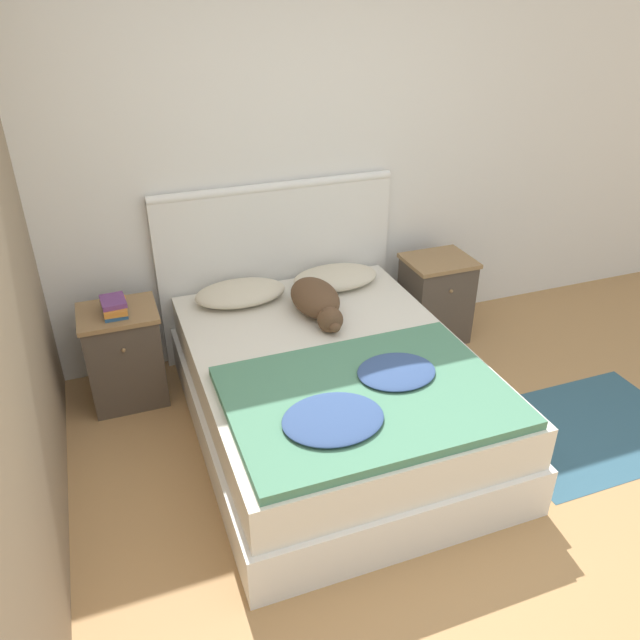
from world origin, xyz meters
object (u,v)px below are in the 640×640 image
at_px(bed, 332,392).
at_px(pillow_left, 240,293).
at_px(dog, 317,300).
at_px(book_stack, 114,306).
at_px(nightstand_left, 125,355).
at_px(pillow_right, 335,277).
at_px(nightstand_right, 435,299).

bearing_deg(bed, pillow_left, 112.65).
distance_m(bed, pillow_left, 0.89).
height_order(dog, book_stack, dog).
relative_size(nightstand_left, pillow_left, 1.08).
height_order(bed, pillow_right, pillow_right).
xyz_separation_m(nightstand_left, pillow_left, (0.74, 0.05, 0.27)).
height_order(bed, dog, dog).
height_order(bed, nightstand_left, nightstand_left).
bearing_deg(nightstand_right, book_stack, -179.53).
relative_size(nightstand_left, book_stack, 2.81).
height_order(nightstand_left, dog, dog).
relative_size(bed, book_stack, 9.06).
bearing_deg(bed, dog, 80.62).
xyz_separation_m(pillow_left, book_stack, (-0.75, -0.06, 0.08)).
bearing_deg(pillow_left, nightstand_left, -176.52).
height_order(nightstand_left, nightstand_right, same).
bearing_deg(nightstand_right, bed, -145.91).
distance_m(pillow_right, book_stack, 1.39).
distance_m(nightstand_right, dog, 1.07).
xyz_separation_m(bed, dog, (0.07, 0.45, 0.35)).
distance_m(nightstand_left, pillow_left, 0.79).
bearing_deg(dog, nightstand_right, 15.34).
bearing_deg(bed, nightstand_right, 34.09).
distance_m(bed, dog, 0.58).
relative_size(pillow_left, book_stack, 2.60).
bearing_deg(book_stack, pillow_left, 4.77).
distance_m(nightstand_right, book_stack, 2.16).
bearing_deg(pillow_right, nightstand_right, -3.48).
bearing_deg(pillow_right, pillow_left, 180.00).
distance_m(nightstand_right, pillow_right, 0.79).
bearing_deg(pillow_left, nightstand_right, -1.87).
height_order(pillow_left, pillow_right, same).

